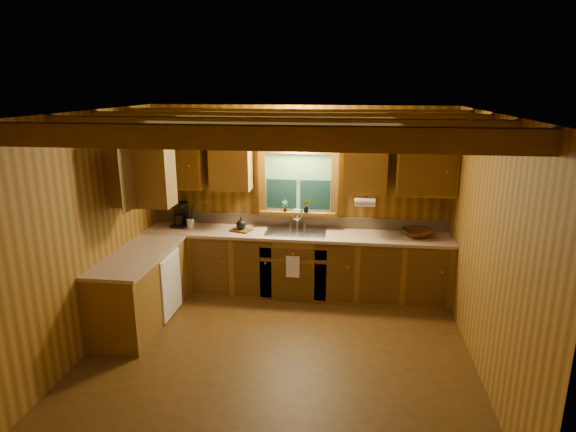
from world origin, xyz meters
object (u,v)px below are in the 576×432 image
(sink, at_px, (296,235))
(coffee_maker, at_px, (180,214))
(cutting_board, at_px, (241,230))
(wicker_basket, at_px, (418,233))

(sink, height_order, coffee_maker, coffee_maker)
(cutting_board, relative_size, wicker_basket, 0.68)
(sink, relative_size, coffee_maker, 2.36)
(wicker_basket, bearing_deg, sink, -179.26)
(coffee_maker, xyz_separation_m, wicker_basket, (3.33, -0.06, -0.12))
(sink, xyz_separation_m, wicker_basket, (1.64, 0.02, 0.09))
(sink, xyz_separation_m, cutting_board, (-0.76, -0.05, 0.06))
(coffee_maker, distance_m, wicker_basket, 3.33)
(cutting_board, bearing_deg, sink, 22.37)
(coffee_maker, height_order, cutting_board, coffee_maker)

